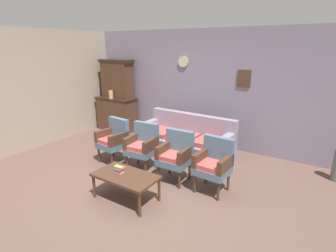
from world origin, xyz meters
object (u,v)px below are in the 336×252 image
at_px(armchair_near_cabinet, 214,163).
at_px(armchair_row_middle, 114,138).
at_px(book_stack_on_table, 119,169).
at_px(vase_on_cabinet, 111,95).
at_px(armchair_by_doorway, 143,144).
at_px(coffee_table, 126,177).
at_px(armchair_near_couch_end, 176,154).
at_px(side_cabinet, 117,114).
at_px(floral_couch, 185,142).

bearing_deg(armchair_near_cabinet, armchair_row_middle, -179.14).
height_order(armchair_row_middle, book_stack_on_table, armchair_row_middle).
bearing_deg(vase_on_cabinet, armchair_row_middle, -44.76).
bearing_deg(armchair_row_middle, book_stack_on_table, -42.53).
bearing_deg(armchair_by_doorway, book_stack_on_table, -71.84).
height_order(armchair_row_middle, coffee_table, armchair_row_middle).
bearing_deg(armchair_row_middle, armchair_near_cabinet, 0.86).
height_order(armchair_near_couch_end, book_stack_on_table, armchair_near_couch_end).
bearing_deg(armchair_near_couch_end, vase_on_cabinet, 153.71).
height_order(armchair_row_middle, armchair_by_doorway, same).
bearing_deg(side_cabinet, armchair_row_middle, -48.26).
height_order(side_cabinet, floral_couch, side_cabinet).
distance_m(vase_on_cabinet, book_stack_on_table, 3.55).
bearing_deg(floral_couch, armchair_near_cabinet, -42.28).
bearing_deg(armchair_row_middle, coffee_table, -39.24).
height_order(floral_couch, book_stack_on_table, floral_couch).
xyz_separation_m(armchair_by_doorway, armchair_near_couch_end, (0.78, -0.05, 0.00)).
relative_size(armchair_near_couch_end, coffee_table, 0.90).
distance_m(vase_on_cabinet, armchair_row_middle, 2.16).
relative_size(vase_on_cabinet, armchair_near_cabinet, 0.25).
xyz_separation_m(armchair_row_middle, armchair_near_couch_end, (1.49, 0.00, 0.00)).
bearing_deg(armchair_near_couch_end, armchair_near_cabinet, 2.37).
distance_m(floral_couch, book_stack_on_table, 1.98).
distance_m(armchair_by_doorway, armchair_near_cabinet, 1.49).
height_order(side_cabinet, armchair_by_doorway, side_cabinet).
bearing_deg(armchair_near_cabinet, floral_couch, 137.72).
height_order(side_cabinet, vase_on_cabinet, vase_on_cabinet).
xyz_separation_m(vase_on_cabinet, armchair_near_cabinet, (3.69, -1.44, -0.54)).
bearing_deg(armchair_row_middle, armchair_by_doorway, 4.41).
bearing_deg(side_cabinet, floral_couch, -13.66).
distance_m(coffee_table, book_stack_on_table, 0.17).
xyz_separation_m(armchair_row_middle, coffee_table, (1.18, -0.96, -0.12)).
bearing_deg(coffee_table, armchair_by_doorway, 114.70).
bearing_deg(book_stack_on_table, vase_on_cabinet, 136.14).
height_order(vase_on_cabinet, armchair_row_middle, vase_on_cabinet).
height_order(vase_on_cabinet, armchair_by_doorway, vase_on_cabinet).
relative_size(side_cabinet, armchair_row_middle, 1.28).
distance_m(floral_couch, armchair_by_doorway, 1.06).
height_order(vase_on_cabinet, book_stack_on_table, vase_on_cabinet).
height_order(vase_on_cabinet, floral_couch, vase_on_cabinet).
xyz_separation_m(armchair_row_middle, armchair_by_doorway, (0.71, 0.05, 0.00)).
relative_size(vase_on_cabinet, armchair_row_middle, 0.25).
bearing_deg(armchair_by_doorway, vase_on_cabinet, 147.12).
distance_m(armchair_row_middle, armchair_by_doorway, 0.71).
height_order(armchair_near_couch_end, armchair_near_cabinet, same).
height_order(side_cabinet, armchair_near_cabinet, side_cabinet).
bearing_deg(armchair_near_couch_end, armchair_by_doorway, 176.26).
xyz_separation_m(armchair_near_couch_end, armchair_near_cabinet, (0.71, 0.03, 0.00)).
distance_m(side_cabinet, book_stack_on_table, 3.62).
bearing_deg(coffee_table, floral_couch, 91.82).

